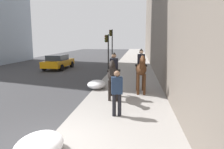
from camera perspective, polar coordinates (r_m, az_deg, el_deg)
sidewalk_slab at (r=6.02m, az=1.07°, el=-19.15°), size 120.00×3.94×0.12m
mounted_horse_near at (r=10.09m, az=0.44°, el=0.19°), size 2.15×0.61×2.22m
mounted_horse_far at (r=11.28m, az=7.77°, el=1.62°), size 2.15×0.64×2.34m
pedestrian_greeting at (r=7.84m, az=1.31°, el=-4.23°), size 0.33×0.44×1.70m
car_near_lane at (r=22.01m, az=-14.10°, el=3.33°), size 4.61×2.08×1.44m
traffic_light_near_curb at (r=20.72m, az=-1.25°, el=7.58°), size 0.20×0.44×3.41m
traffic_light_far_curb at (r=24.72m, az=-0.15°, el=8.80°), size 0.20×0.44×4.07m
snow_pile_near at (r=5.77m, az=-18.84°, el=-17.50°), size 1.46×1.13×0.51m
snow_pile_far at (r=12.46m, az=-4.13°, el=-2.63°), size 1.38×1.06×0.48m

